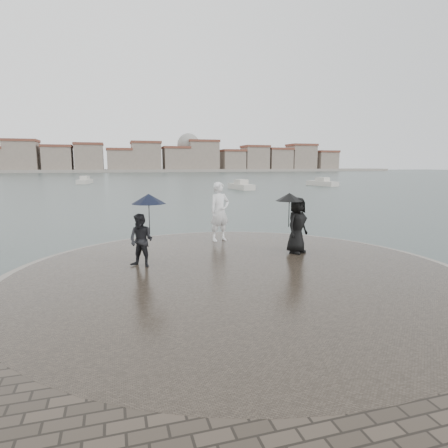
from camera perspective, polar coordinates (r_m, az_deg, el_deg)
name	(u,v)px	position (r m, az deg, el deg)	size (l,w,h in m)	color
ground	(298,342)	(7.29, 11.28, -17.19)	(400.00, 400.00, 0.00)	#2B3835
kerb_ring	(238,278)	(10.23, 2.09, -8.26)	(12.50, 12.50, 0.32)	gray
quay_tip	(238,277)	(10.23, 2.09, -8.14)	(11.90, 11.90, 0.36)	#2D261E
statue	(220,212)	(13.97, -0.66, 1.89)	(0.80, 0.53, 2.21)	white
visitor_left	(143,228)	(10.66, -12.17, -0.56)	(1.20, 1.03, 2.04)	black
visitor_right	(296,220)	(12.25, 10.86, 0.61)	(1.23, 1.03, 1.95)	black
far_skyline	(104,159)	(166.51, -17.83, 9.44)	(260.00, 20.00, 37.00)	gray
boats	(210,183)	(56.98, -2.16, 6.19)	(37.91, 27.15, 1.50)	beige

